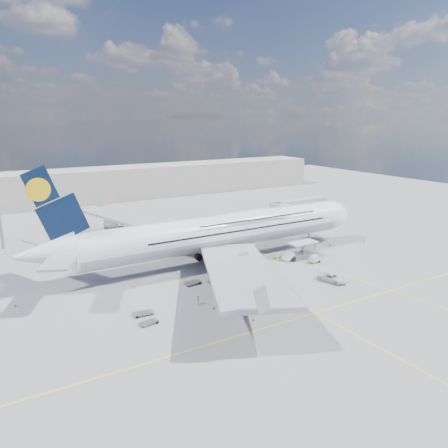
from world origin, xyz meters
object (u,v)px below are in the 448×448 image
dolly_row_a (149,322)px  dolly_row_b (216,281)px  service_van (333,278)px  crew_tug (251,280)px  cone_wing_left_outer (114,251)px  dolly_back (143,313)px  dolly_nose_near (262,272)px  crew_van (278,258)px  cone_wing_right_inner (214,308)px  dolly_nose_far (314,259)px  baggage_tug (226,304)px  cone_wing_right_outer (253,319)px  cone_tail (15,305)px  crew_nose (331,244)px  cargo_loader (302,253)px  airliner (222,231)px  crew_loader (315,247)px  catering_truck_outer (114,225)px  cone_nose (364,242)px  crew_wing (198,300)px  cone_wing_left_inner (157,248)px  catering_truck_inner (120,242)px  dolly_row_c (192,283)px

dolly_row_a → dolly_row_b: dolly_row_b is taller
dolly_row_a → service_van: size_ratio=0.54×
crew_tug → cone_wing_left_outer: size_ratio=3.30×
dolly_back → dolly_nose_near: (26.02, 3.83, 0.81)m
crew_van → cone_wing_right_inner: size_ratio=2.56×
dolly_nose_far → baggage_tug: size_ratio=0.91×
cone_wing_right_outer → cone_tail: bearing=141.6°
dolly_row_a → crew_nose: size_ratio=1.64×
cargo_loader → cone_wing_right_inner: bearing=-156.3°
dolly_nose_far → cone_wing_right_inner: dolly_nose_far is taller
airliner → crew_loader: 24.08m
catering_truck_outer → cone_nose: (49.72, -44.07, -1.33)m
cone_nose → dolly_back: bearing=-170.5°
cone_wing_left_outer → dolly_row_b: bearing=-69.6°
cone_wing_left_outer → dolly_nose_far: bearing=-40.2°
crew_wing → cone_wing_left_inner: bearing=14.9°
airliner → catering_truck_inner: 26.06m
baggage_tug → crew_wing: size_ratio=1.94×
airliner → cargo_loader: (16.56, -7.11, -5.62)m
crew_van → crew_tug: crew_tug is taller
baggage_tug → cone_nose: size_ratio=5.67×
dolly_row_c → dolly_nose_near: size_ratio=0.94×
crew_wing → cone_tail: size_ratio=3.18×
crew_van → crew_nose: bearing=-98.7°
dolly_row_b → service_van: 22.42m
cone_tail → cone_wing_right_inner: bearing=-32.6°
cone_wing_right_inner → crew_loader: bearing=23.6°
dolly_row_c → crew_loader: (34.62, 4.37, 0.50)m
dolly_row_c → dolly_nose_near: bearing=-24.6°
dolly_row_a → dolly_row_b: size_ratio=1.03×
dolly_nose_far → cargo_loader: bearing=80.1°
baggage_tug → crew_van: bearing=19.3°
baggage_tug → dolly_back: bearing=145.5°
crew_van → cone_nose: 27.01m
dolly_row_b → catering_truck_outer: catering_truck_outer is taller
crew_nose → airliner: bearing=134.3°
crew_wing → dolly_nose_near: bearing=-48.7°
dolly_back → cone_nose: size_ratio=5.98×
airliner → catering_truck_outer: size_ratio=12.73×
dolly_back → cone_wing_right_outer: cone_wing_right_outer is taller
cone_nose → cone_wing_right_inner: (-51.21, -14.21, 0.03)m
catering_truck_inner → cargo_loader: bearing=-26.2°
dolly_nose_near → crew_tug: (-3.86, -1.73, -0.37)m
dolly_back → crew_van: size_ratio=2.08×
service_van → baggage_tug: bearing=164.1°
cargo_loader → crew_van: 6.13m
dolly_row_c → service_van: (23.64, -12.64, 0.43)m
airliner → cone_wing_right_outer: airliner is taller
crew_loader → cone_wing_left_inner: crew_loader is taller
crew_tug → cargo_loader: bearing=29.4°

